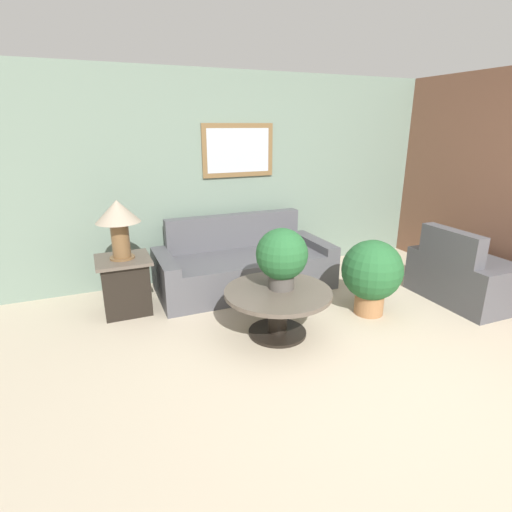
{
  "coord_description": "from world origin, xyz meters",
  "views": [
    {
      "loc": [
        -2.23,
        -2.11,
        1.95
      ],
      "look_at": [
        -0.62,
        1.72,
        0.58
      ],
      "focal_mm": 28.0,
      "sensor_mm": 36.0,
      "label": 1
    }
  ],
  "objects_px": {
    "armchair": "(469,277)",
    "couch_main": "(244,266)",
    "potted_plant_on_table": "(282,256)",
    "table_lamp": "(118,218)",
    "side_table": "(125,284)",
    "potted_plant_floor": "(372,273)",
    "coffee_table": "(278,303)"
  },
  "relations": [
    {
      "from": "couch_main",
      "to": "table_lamp",
      "type": "xyz_separation_m",
      "value": [
        -1.43,
        -0.13,
        0.77
      ]
    },
    {
      "from": "potted_plant_on_table",
      "to": "couch_main",
      "type": "bearing_deg",
      "value": 86.26
    },
    {
      "from": "side_table",
      "to": "coffee_table",
      "type": "bearing_deg",
      "value": -40.51
    },
    {
      "from": "coffee_table",
      "to": "table_lamp",
      "type": "distance_m",
      "value": 1.85
    },
    {
      "from": "armchair",
      "to": "side_table",
      "type": "bearing_deg",
      "value": 72.63
    },
    {
      "from": "couch_main",
      "to": "coffee_table",
      "type": "height_order",
      "value": "couch_main"
    },
    {
      "from": "coffee_table",
      "to": "potted_plant_floor",
      "type": "relative_size",
      "value": 1.26
    },
    {
      "from": "coffee_table",
      "to": "potted_plant_floor",
      "type": "xyz_separation_m",
      "value": [
        1.11,
        0.03,
        0.13
      ]
    },
    {
      "from": "coffee_table",
      "to": "side_table",
      "type": "bearing_deg",
      "value": 139.49
    },
    {
      "from": "armchair",
      "to": "couch_main",
      "type": "bearing_deg",
      "value": 60.21
    },
    {
      "from": "armchair",
      "to": "table_lamp",
      "type": "xyz_separation_m",
      "value": [
        -3.72,
        1.22,
        0.77
      ]
    },
    {
      "from": "armchair",
      "to": "potted_plant_on_table",
      "type": "relative_size",
      "value": 1.93
    },
    {
      "from": "armchair",
      "to": "table_lamp",
      "type": "relative_size",
      "value": 1.82
    },
    {
      "from": "coffee_table",
      "to": "armchair",
      "type": "bearing_deg",
      "value": -2.58
    },
    {
      "from": "armchair",
      "to": "potted_plant_floor",
      "type": "relative_size",
      "value": 1.39
    },
    {
      "from": "table_lamp",
      "to": "potted_plant_floor",
      "type": "distance_m",
      "value": 2.71
    },
    {
      "from": "armchair",
      "to": "potted_plant_on_table",
      "type": "xyz_separation_m",
      "value": [
        -2.36,
        0.15,
        0.51
      ]
    },
    {
      "from": "couch_main",
      "to": "table_lamp",
      "type": "relative_size",
      "value": 3.43
    },
    {
      "from": "couch_main",
      "to": "table_lamp",
      "type": "height_order",
      "value": "table_lamp"
    },
    {
      "from": "couch_main",
      "to": "armchair",
      "type": "bearing_deg",
      "value": -30.56
    },
    {
      "from": "armchair",
      "to": "side_table",
      "type": "height_order",
      "value": "armchair"
    },
    {
      "from": "side_table",
      "to": "potted_plant_floor",
      "type": "relative_size",
      "value": 0.74
    },
    {
      "from": "couch_main",
      "to": "coffee_table",
      "type": "distance_m",
      "value": 1.25
    },
    {
      "from": "armchair",
      "to": "table_lamp",
      "type": "bearing_deg",
      "value": 72.63
    },
    {
      "from": "coffee_table",
      "to": "table_lamp",
      "type": "height_order",
      "value": "table_lamp"
    },
    {
      "from": "armchair",
      "to": "coffee_table",
      "type": "height_order",
      "value": "armchair"
    },
    {
      "from": "side_table",
      "to": "potted_plant_floor",
      "type": "distance_m",
      "value": 2.65
    },
    {
      "from": "side_table",
      "to": "couch_main",
      "type": "bearing_deg",
      "value": 5.26
    },
    {
      "from": "coffee_table",
      "to": "potted_plant_floor",
      "type": "distance_m",
      "value": 1.12
    },
    {
      "from": "side_table",
      "to": "table_lamp",
      "type": "height_order",
      "value": "table_lamp"
    },
    {
      "from": "potted_plant_on_table",
      "to": "potted_plant_floor",
      "type": "distance_m",
      "value": 1.11
    },
    {
      "from": "coffee_table",
      "to": "side_table",
      "type": "relative_size",
      "value": 1.69
    }
  ]
}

